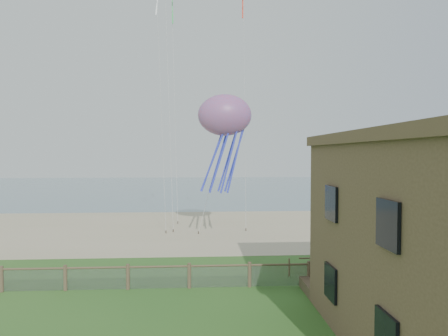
{
  "coord_description": "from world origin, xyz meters",
  "views": [
    {
      "loc": [
        0.54,
        -13.58,
        6.64
      ],
      "look_at": [
        1.84,
        8.0,
        5.88
      ],
      "focal_mm": 32.0,
      "sensor_mm": 36.0,
      "label": 1
    }
  ],
  "objects": [
    {
      "name": "ocean",
      "position": [
        0.0,
        66.0,
        0.0
      ],
      "size": [
        160.0,
        68.0,
        0.02
      ],
      "primitive_type": "cube",
      "color": "slate",
      "rests_on": "ground"
    },
    {
      "name": "chainlink_fence",
      "position": [
        0.0,
        6.0,
        0.55
      ],
      "size": [
        36.2,
        0.2,
        1.25
      ],
      "primitive_type": null,
      "color": "#4E382C",
      "rests_on": "ground"
    },
    {
      "name": "octopus_kite",
      "position": [
        2.41,
        16.37,
        7.56
      ],
      "size": [
        4.54,
        3.98,
        7.8
      ],
      "primitive_type": null,
      "rotation": [
        0.0,
        0.0,
        0.42
      ],
      "color": "#FF2831"
    },
    {
      "name": "kite_green",
      "position": [
        -1.78,
        20.37,
        19.35
      ],
      "size": [
        1.82,
        2.01,
        2.66
      ],
      "primitive_type": null,
      "rotation": [
        0.44,
        0.0,
        0.6
      ],
      "color": "green"
    },
    {
      "name": "sand_beach",
      "position": [
        0.0,
        22.0,
        0.0
      ],
      "size": [
        72.0,
        20.0,
        0.02
      ],
      "primitive_type": "cube",
      "color": "tan",
      "rests_on": "ground"
    },
    {
      "name": "picnic_table",
      "position": [
        8.22,
        5.0,
        0.38
      ],
      "size": [
        1.96,
        1.57,
        0.76
      ],
      "primitive_type": null,
      "rotation": [
        0.0,
        0.0,
        -0.13
      ],
      "color": "brown",
      "rests_on": "ground"
    }
  ]
}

